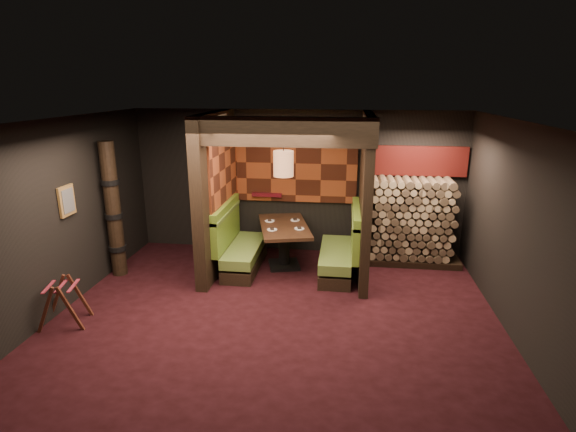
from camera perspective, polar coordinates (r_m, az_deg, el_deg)
The scene contains 23 objects.
floor at distance 6.91m, azimuth -1.41°, elevation -12.35°, with size 6.50×5.50×0.02m, color black.
ceiling at distance 6.07m, azimuth -1.60°, elevation 12.13°, with size 6.50×5.50×0.02m, color black.
wall_back at distance 8.99m, azimuth 1.19°, elevation 4.30°, with size 6.50×0.02×2.85m, color black.
wall_front at distance 3.85m, azimuth -7.95°, elevation -13.14°, with size 6.50×0.02×2.85m, color black.
wall_left at distance 7.55m, azimuth -26.77°, elevation 0.13°, with size 0.02×5.50×2.85m, color black.
wall_right at distance 6.69m, azimuth 27.32°, elevation -1.87°, with size 0.02×5.50×2.85m, color black.
partition_left at distance 8.19m, azimuth -9.11°, elevation 2.88°, with size 0.20×2.20×2.85m, color black.
partition_right at distance 7.92m, azimuth 9.76°, elevation 2.38°, with size 0.15×2.10×2.85m, color black.
header_beam at distance 6.78m, azimuth -0.87°, elevation 10.64°, with size 2.85×0.18×0.44m, color black.
tapa_back_panel at distance 8.87m, azimuth 1.01°, elevation 6.73°, with size 2.40×0.06×1.55m, color #913D1C.
tapa_side_panel at distance 8.23m, azimuth -8.10°, elevation 6.02°, with size 0.04×1.85×1.45m, color #913D1C.
lacquer_shelf at distance 9.02m, azimuth -2.69°, elevation 2.73°, with size 0.60×0.12×0.07m, color #590E18.
booth_bench_left at distance 8.39m, azimuth -6.24°, elevation -4.01°, with size 0.68×1.60×1.14m.
booth_bench_right at distance 8.17m, azimuth 6.83°, elevation -4.60°, with size 0.68×1.60×1.14m.
dining_table at distance 8.34m, azimuth -0.50°, elevation -2.70°, with size 1.20×1.71×0.82m.
place_settings at distance 8.26m, azimuth -0.51°, elevation -1.08°, with size 0.78×0.82×0.03m.
pendant_lamp at distance 7.94m, azimuth -0.58°, elevation 6.68°, with size 0.36×0.36×1.11m.
framed_picture at distance 7.56m, azimuth -26.28°, elevation 1.75°, with size 0.05×0.36×0.46m.
luggage_rack at distance 7.23m, azimuth -26.65°, elevation -9.60°, with size 0.75×0.60×0.71m.
totem_column at distance 8.40m, azimuth -21.30°, elevation 0.61°, with size 0.31×0.31×2.40m.
firewood_stack at distance 8.80m, azimuth 15.83°, elevation -0.69°, with size 1.73×0.70×1.64m.
mosaic_header at distance 8.87m, azimuth 16.09°, elevation 6.74°, with size 1.83×0.10×0.56m, color maroon.
bay_front_post at distance 8.17m, azimuth 10.32°, elevation 2.80°, with size 0.08×0.08×2.85m, color black.
Camera 1 is at (0.94, -5.98, 3.31)m, focal length 28.00 mm.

